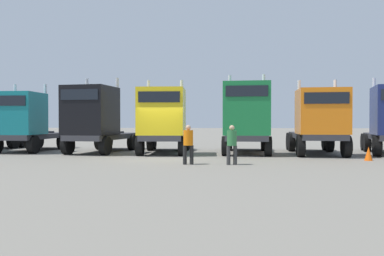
{
  "coord_description": "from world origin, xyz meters",
  "views": [
    {
      "loc": [
        3.57,
        -18.54,
        1.75
      ],
      "look_at": [
        1.19,
        3.88,
        1.41
      ],
      "focal_mm": 36.28,
      "sensor_mm": 36.0,
      "label": 1
    }
  ],
  "objects_px": {
    "semi_truck_teal": "(25,122)",
    "visitor_with_camera": "(232,142)",
    "semi_truck_yellow": "(163,120)",
    "semi_truck_green": "(247,118)",
    "semi_truck_black": "(96,119)",
    "semi_truck_orange": "(319,121)",
    "traffic_cone_near": "(368,154)",
    "visitor_in_hivis": "(188,142)"
  },
  "relations": [
    {
      "from": "semi_truck_green",
      "to": "visitor_with_camera",
      "type": "relative_size",
      "value": 3.83
    },
    {
      "from": "semi_truck_black",
      "to": "semi_truck_green",
      "type": "relative_size",
      "value": 1.04
    },
    {
      "from": "semi_truck_black",
      "to": "semi_truck_green",
      "type": "bearing_deg",
      "value": 98.13
    },
    {
      "from": "semi_truck_green",
      "to": "visitor_in_hivis",
      "type": "relative_size",
      "value": 3.81
    },
    {
      "from": "semi_truck_black",
      "to": "visitor_with_camera",
      "type": "relative_size",
      "value": 3.98
    },
    {
      "from": "semi_truck_yellow",
      "to": "visitor_in_hivis",
      "type": "distance_m",
      "value": 5.56
    },
    {
      "from": "semi_truck_teal",
      "to": "traffic_cone_near",
      "type": "distance_m",
      "value": 18.59
    },
    {
      "from": "semi_truck_yellow",
      "to": "visitor_with_camera",
      "type": "xyz_separation_m",
      "value": [
        3.77,
        -5.04,
        -0.93
      ]
    },
    {
      "from": "semi_truck_black",
      "to": "visitor_with_camera",
      "type": "height_order",
      "value": "semi_truck_black"
    },
    {
      "from": "semi_truck_yellow",
      "to": "semi_truck_green",
      "type": "xyz_separation_m",
      "value": [
        4.55,
        0.32,
        0.13
      ]
    },
    {
      "from": "semi_truck_yellow",
      "to": "semi_truck_orange",
      "type": "relative_size",
      "value": 0.99
    },
    {
      "from": "semi_truck_green",
      "to": "visitor_with_camera",
      "type": "distance_m",
      "value": 5.52
    },
    {
      "from": "semi_truck_yellow",
      "to": "visitor_with_camera",
      "type": "height_order",
      "value": "semi_truck_yellow"
    },
    {
      "from": "semi_truck_yellow",
      "to": "traffic_cone_near",
      "type": "bearing_deg",
      "value": 71.56
    },
    {
      "from": "visitor_in_hivis",
      "to": "semi_truck_teal",
      "type": "bearing_deg",
      "value": -123.93
    },
    {
      "from": "visitor_in_hivis",
      "to": "visitor_with_camera",
      "type": "relative_size",
      "value": 1.01
    },
    {
      "from": "semi_truck_orange",
      "to": "traffic_cone_near",
      "type": "distance_m",
      "value": 3.51
    },
    {
      "from": "semi_truck_green",
      "to": "visitor_with_camera",
      "type": "xyz_separation_m",
      "value": [
        -0.78,
        -5.36,
        -1.06
      ]
    },
    {
      "from": "visitor_with_camera",
      "to": "semi_truck_teal",
      "type": "bearing_deg",
      "value": 51.64
    },
    {
      "from": "semi_truck_teal",
      "to": "visitor_with_camera",
      "type": "bearing_deg",
      "value": 64.77
    },
    {
      "from": "semi_truck_yellow",
      "to": "semi_truck_black",
      "type": "bearing_deg",
      "value": -94.84
    },
    {
      "from": "semi_truck_black",
      "to": "traffic_cone_near",
      "type": "height_order",
      "value": "semi_truck_black"
    },
    {
      "from": "semi_truck_green",
      "to": "visitor_in_hivis",
      "type": "distance_m",
      "value": 6.1
    },
    {
      "from": "semi_truck_black",
      "to": "traffic_cone_near",
      "type": "xyz_separation_m",
      "value": [
        13.82,
        -2.73,
        -1.62
      ]
    },
    {
      "from": "semi_truck_yellow",
      "to": "semi_truck_green",
      "type": "relative_size",
      "value": 0.99
    },
    {
      "from": "semi_truck_black",
      "to": "semi_truck_yellow",
      "type": "distance_m",
      "value": 3.86
    },
    {
      "from": "semi_truck_teal",
      "to": "semi_truck_orange",
      "type": "height_order",
      "value": "semi_truck_orange"
    },
    {
      "from": "semi_truck_green",
      "to": "semi_truck_orange",
      "type": "distance_m",
      "value": 3.8
    },
    {
      "from": "semi_truck_teal",
      "to": "traffic_cone_near",
      "type": "xyz_separation_m",
      "value": [
        18.27,
        -3.14,
        -1.47
      ]
    },
    {
      "from": "visitor_with_camera",
      "to": "semi_truck_green",
      "type": "bearing_deg",
      "value": -22.03
    },
    {
      "from": "semi_truck_yellow",
      "to": "visitor_with_camera",
      "type": "distance_m",
      "value": 6.36
    },
    {
      "from": "semi_truck_teal",
      "to": "semi_truck_yellow",
      "type": "xyz_separation_m",
      "value": [
        8.31,
        -0.49,
        0.09
      ]
    },
    {
      "from": "visitor_in_hivis",
      "to": "visitor_with_camera",
      "type": "xyz_separation_m",
      "value": [
        1.8,
        0.07,
        -0.01
      ]
    },
    {
      "from": "visitor_in_hivis",
      "to": "traffic_cone_near",
      "type": "relative_size",
      "value": 2.62
    },
    {
      "from": "semi_truck_yellow",
      "to": "semi_truck_orange",
      "type": "distance_m",
      "value": 8.34
    },
    {
      "from": "semi_truck_black",
      "to": "semi_truck_orange",
      "type": "height_order",
      "value": "semi_truck_black"
    },
    {
      "from": "semi_truck_orange",
      "to": "traffic_cone_near",
      "type": "height_order",
      "value": "semi_truck_orange"
    },
    {
      "from": "semi_truck_teal",
      "to": "visitor_in_hivis",
      "type": "xyz_separation_m",
      "value": [
        10.28,
        -5.6,
        -0.84
      ]
    },
    {
      "from": "visitor_with_camera",
      "to": "traffic_cone_near",
      "type": "distance_m",
      "value": 6.67
    },
    {
      "from": "semi_truck_black",
      "to": "semi_truck_yellow",
      "type": "xyz_separation_m",
      "value": [
        3.86,
        -0.09,
        -0.06
      ]
    },
    {
      "from": "semi_truck_black",
      "to": "semi_truck_green",
      "type": "xyz_separation_m",
      "value": [
        8.41,
        0.23,
        0.07
      ]
    },
    {
      "from": "semi_truck_yellow",
      "to": "visitor_in_hivis",
      "type": "relative_size",
      "value": 3.78
    }
  ]
}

